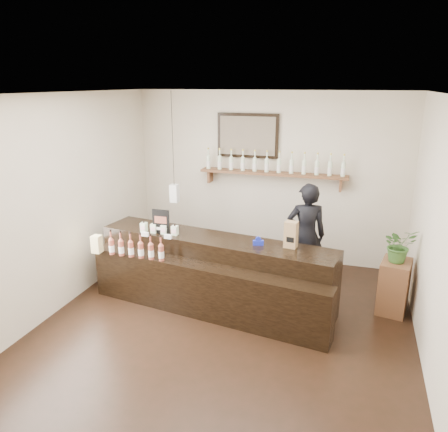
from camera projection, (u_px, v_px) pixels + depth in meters
The scene contains 10 objects.
ground at pixel (223, 330), 5.37m from camera, with size 5.00×5.00×0.00m, color black.
room_shell at pixel (223, 196), 4.87m from camera, with size 5.00×5.00×5.00m.
back_wall_decor at pixel (258, 157), 7.06m from camera, with size 2.66×0.96×1.69m.
counter at pixel (211, 275), 5.87m from camera, with size 3.35×1.37×1.08m.
promo_sign at pixel (161, 222), 5.95m from camera, with size 0.24×0.03×0.34m.
paper_bag at pixel (291, 235), 5.45m from camera, with size 0.17×0.14×0.34m.
tape_dispenser at pixel (258, 242), 5.56m from camera, with size 0.14×0.09×0.11m.
side_cabinet at pixel (394, 286), 5.72m from camera, with size 0.44×0.54×0.71m.
potted_plant at pixel (399, 245), 5.55m from camera, with size 0.41×0.35×0.45m, color #386327.
shopkeeper at pixel (306, 229), 6.31m from camera, with size 0.64×0.42×1.77m, color black.
Camera 1 is at (1.40, -4.51, 2.92)m, focal length 35.00 mm.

